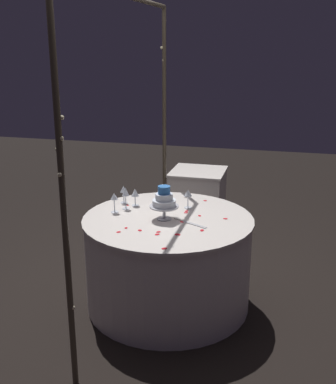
{
  "coord_description": "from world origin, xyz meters",
  "views": [
    {
      "loc": [
        -3.28,
        -0.85,
        1.99
      ],
      "look_at": [
        0.0,
        0.0,
        0.93
      ],
      "focal_mm": 44.45,
      "sensor_mm": 36.0,
      "label": 1
    }
  ],
  "objects_px": {
    "decorative_arch": "(127,112)",
    "main_table": "(168,261)",
    "side_table": "(198,206)",
    "tiered_cake": "(164,201)",
    "wine_glass_4": "(126,193)",
    "wine_glass_2": "(124,190)",
    "cake_knife": "(188,222)",
    "wine_glass_3": "(114,198)",
    "wine_glass_0": "(135,193)",
    "wine_glass_1": "(188,194)"
  },
  "relations": [
    {
      "from": "tiered_cake",
      "to": "side_table",
      "type": "bearing_deg",
      "value": 0.1
    },
    {
      "from": "wine_glass_0",
      "to": "wine_glass_2",
      "type": "xyz_separation_m",
      "value": [
        0.04,
        0.11,
        0.0
      ]
    },
    {
      "from": "cake_knife",
      "to": "decorative_arch",
      "type": "bearing_deg",
      "value": 81.58
    },
    {
      "from": "wine_glass_4",
      "to": "wine_glass_0",
      "type": "bearing_deg",
      "value": -27.27
    },
    {
      "from": "decorative_arch",
      "to": "tiered_cake",
      "type": "height_order",
      "value": "decorative_arch"
    },
    {
      "from": "main_table",
      "to": "tiered_cake",
      "type": "distance_m",
      "value": 0.51
    },
    {
      "from": "tiered_cake",
      "to": "cake_knife",
      "type": "xyz_separation_m",
      "value": [
        -0.03,
        -0.19,
        -0.14
      ]
    },
    {
      "from": "wine_glass_0",
      "to": "wine_glass_3",
      "type": "bearing_deg",
      "value": 151.56
    },
    {
      "from": "wine_glass_4",
      "to": "cake_knife",
      "type": "bearing_deg",
      "value": -108.57
    },
    {
      "from": "side_table",
      "to": "tiered_cake",
      "type": "height_order",
      "value": "tiered_cake"
    },
    {
      "from": "wine_glass_3",
      "to": "wine_glass_4",
      "type": "distance_m",
      "value": 0.12
    },
    {
      "from": "main_table",
      "to": "wine_glass_3",
      "type": "bearing_deg",
      "value": 88.42
    },
    {
      "from": "decorative_arch",
      "to": "wine_glass_3",
      "type": "xyz_separation_m",
      "value": [
        0.01,
        0.12,
        -0.67
      ]
    },
    {
      "from": "decorative_arch",
      "to": "tiered_cake",
      "type": "bearing_deg",
      "value": -97.93
    },
    {
      "from": "main_table",
      "to": "cake_knife",
      "type": "relative_size",
      "value": 4.77
    },
    {
      "from": "wine_glass_3",
      "to": "cake_knife",
      "type": "height_order",
      "value": "wine_glass_3"
    },
    {
      "from": "wine_glass_3",
      "to": "side_table",
      "type": "bearing_deg",
      "value": -17.58
    },
    {
      "from": "wine_glass_0",
      "to": "side_table",
      "type": "bearing_deg",
      "value": -15.5
    },
    {
      "from": "wine_glass_1",
      "to": "decorative_arch",
      "type": "bearing_deg",
      "value": 122.1
    },
    {
      "from": "side_table",
      "to": "wine_glass_4",
      "type": "bearing_deg",
      "value": 163.52
    },
    {
      "from": "decorative_arch",
      "to": "wine_glass_3",
      "type": "bearing_deg",
      "value": 84.99
    },
    {
      "from": "wine_glass_0",
      "to": "cake_knife",
      "type": "xyz_separation_m",
      "value": [
        -0.28,
        -0.5,
        -0.1
      ]
    },
    {
      "from": "decorative_arch",
      "to": "cake_knife",
      "type": "height_order",
      "value": "decorative_arch"
    },
    {
      "from": "wine_glass_0",
      "to": "wine_glass_2",
      "type": "height_order",
      "value": "wine_glass_2"
    },
    {
      "from": "main_table",
      "to": "tiered_cake",
      "type": "relative_size",
      "value": 5.0
    },
    {
      "from": "side_table",
      "to": "tiered_cake",
      "type": "distance_m",
      "value": 1.44
    },
    {
      "from": "main_table",
      "to": "decorative_arch",
      "type": "bearing_deg",
      "value": 89.79
    },
    {
      "from": "tiered_cake",
      "to": "wine_glass_2",
      "type": "distance_m",
      "value": 0.52
    },
    {
      "from": "wine_glass_3",
      "to": "tiered_cake",
      "type": "bearing_deg",
      "value": -97.06
    },
    {
      "from": "wine_glass_4",
      "to": "main_table",
      "type": "bearing_deg",
      "value": -106.79
    },
    {
      "from": "tiered_cake",
      "to": "wine_glass_3",
      "type": "distance_m",
      "value": 0.42
    },
    {
      "from": "main_table",
      "to": "cake_knife",
      "type": "height_order",
      "value": "cake_knife"
    },
    {
      "from": "tiered_cake",
      "to": "cake_knife",
      "type": "bearing_deg",
      "value": -99.18
    },
    {
      "from": "decorative_arch",
      "to": "wine_glass_4",
      "type": "distance_m",
      "value": 0.67
    },
    {
      "from": "wine_glass_3",
      "to": "wine_glass_1",
      "type": "bearing_deg",
      "value": -65.26
    },
    {
      "from": "tiered_cake",
      "to": "wine_glass_0",
      "type": "distance_m",
      "value": 0.4
    },
    {
      "from": "tiered_cake",
      "to": "wine_glass_0",
      "type": "relative_size",
      "value": 1.81
    },
    {
      "from": "decorative_arch",
      "to": "cake_knife",
      "type": "bearing_deg",
      "value": -98.42
    },
    {
      "from": "decorative_arch",
      "to": "side_table",
      "type": "relative_size",
      "value": 3.05
    },
    {
      "from": "decorative_arch",
      "to": "side_table",
      "type": "distance_m",
      "value": 1.76
    },
    {
      "from": "main_table",
      "to": "tiered_cake",
      "type": "xyz_separation_m",
      "value": [
        -0.04,
        0.02,
        0.51
      ]
    },
    {
      "from": "wine_glass_2",
      "to": "cake_knife",
      "type": "xyz_separation_m",
      "value": [
        -0.32,
        -0.61,
        -0.1
      ]
    },
    {
      "from": "side_table",
      "to": "cake_knife",
      "type": "height_order",
      "value": "side_table"
    },
    {
      "from": "wine_glass_0",
      "to": "wine_glass_3",
      "type": "height_order",
      "value": "wine_glass_3"
    },
    {
      "from": "wine_glass_0",
      "to": "wine_glass_3",
      "type": "relative_size",
      "value": 0.91
    },
    {
      "from": "decorative_arch",
      "to": "main_table",
      "type": "bearing_deg",
      "value": -90.21
    },
    {
      "from": "wine_glass_1",
      "to": "cake_knife",
      "type": "bearing_deg",
      "value": -167.67
    },
    {
      "from": "wine_glass_2",
      "to": "wine_glass_3",
      "type": "distance_m",
      "value": 0.24
    },
    {
      "from": "wine_glass_3",
      "to": "main_table",
      "type": "bearing_deg",
      "value": -91.58
    },
    {
      "from": "main_table",
      "to": "wine_glass_4",
      "type": "bearing_deg",
      "value": 73.21
    }
  ]
}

